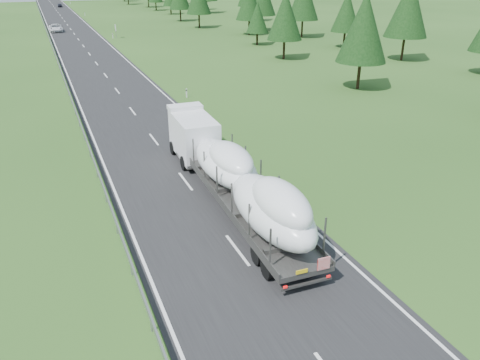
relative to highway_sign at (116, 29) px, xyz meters
name	(u,v)px	position (x,y,z in m)	size (l,w,h in m)	color
ground	(237,250)	(-7.20, -80.00, -1.81)	(400.00, 400.00, 0.00)	#284D19
road_surface	(70,29)	(-7.20, 20.00, -1.80)	(10.00, 400.00, 0.02)	black
guardrail	(45,27)	(-12.50, 19.94, -1.21)	(0.10, 400.00, 0.76)	slate
marker_posts	(76,7)	(-0.70, 75.00, -1.27)	(0.13, 350.08, 1.00)	silver
highway_sign	(116,29)	(0.00, 0.00, 0.00)	(0.08, 0.90, 2.60)	slate
boat_truck	(234,172)	(-5.46, -75.34, 0.32)	(3.21, 19.54, 3.98)	white
distant_van	(56,28)	(-10.48, 15.17, -1.01)	(2.66, 5.77, 1.60)	silver
distant_car_dark	(60,5)	(-5.22, 86.29, -1.17)	(1.50, 3.72, 1.27)	black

